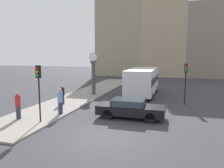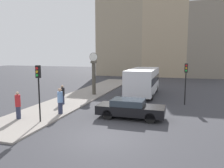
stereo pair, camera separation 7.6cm
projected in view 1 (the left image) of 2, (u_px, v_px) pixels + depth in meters
name	position (u px, v px, depth m)	size (l,w,h in m)	color
ground_plane	(101.00, 138.00, 11.04)	(120.00, 120.00, 0.00)	#38383D
sidewalk_corner	(88.00, 93.00, 23.47)	(3.81, 26.87, 0.11)	gray
building_row	(156.00, 32.00, 41.83)	(24.38, 5.00, 19.31)	gray
sedan_car	(130.00, 108.00, 14.47)	(4.43, 1.72, 1.28)	black
bus_distant	(143.00, 80.00, 22.63)	(2.59, 7.49, 2.74)	silver
traffic_light_near	(39.00, 81.00, 13.11)	(0.26, 0.24, 3.47)	black
traffic_light_far	(186.00, 75.00, 18.10)	(0.26, 0.24, 3.48)	black
street_clock	(93.00, 75.00, 22.42)	(0.89, 0.49, 4.30)	#4C473D
pedestrian_red_top	(18.00, 105.00, 13.92)	(0.34, 0.34, 1.76)	#2D334C
pedestrian_black_jacket	(62.00, 95.00, 18.09)	(0.37, 0.37, 1.62)	#2D334C
pedestrian_blue_stripe	(60.00, 101.00, 15.14)	(0.37, 0.37, 1.81)	#2D334C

